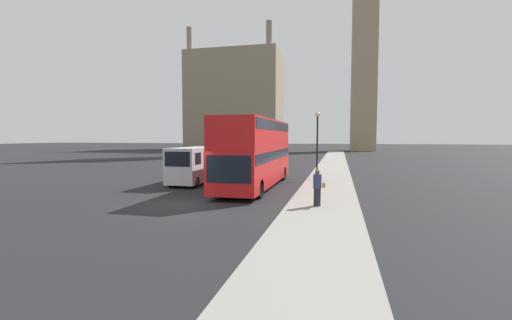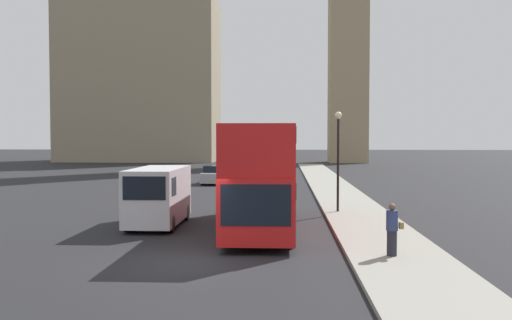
{
  "view_description": "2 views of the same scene",
  "coord_description": "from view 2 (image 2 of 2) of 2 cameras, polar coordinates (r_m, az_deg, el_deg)",
  "views": [
    {
      "loc": [
        7.28,
        -14.8,
        3.21
      ],
      "look_at": [
        1.84,
        7.53,
        1.66
      ],
      "focal_mm": 24.0,
      "sensor_mm": 36.0,
      "label": 1
    },
    {
      "loc": [
        3.01,
        -17.29,
        3.85
      ],
      "look_at": [
        1.45,
        14.75,
        2.53
      ],
      "focal_mm": 40.0,
      "sensor_mm": 36.0,
      "label": 2
    }
  ],
  "objects": [
    {
      "name": "parked_sedan",
      "position": [
        46.67,
        -4.13,
        -1.55
      ],
      "size": [
        1.87,
        4.36,
        1.48
      ],
      "color": "#99999E",
      "rests_on": "ground_plane"
    },
    {
      "name": "sidewalk_strip",
      "position": [
        18.06,
        14.44,
        -9.77
      ],
      "size": [
        3.22,
        120.0,
        0.15
      ],
      "color": "gray",
      "rests_on": "ground_plane"
    },
    {
      "name": "pedestrian",
      "position": [
        18.27,
        13.47,
        -6.79
      ],
      "size": [
        0.52,
        0.36,
        1.63
      ],
      "color": "#23232D",
      "rests_on": "sidewalk_strip"
    },
    {
      "name": "ground_plane",
      "position": [
        17.97,
        -7.03,
        -10.02
      ],
      "size": [
        300.0,
        300.0,
        0.0
      ],
      "primitive_type": "plane",
      "color": "black"
    },
    {
      "name": "street_lamp",
      "position": [
        28.35,
        8.21,
        1.53
      ],
      "size": [
        0.36,
        0.36,
        4.92
      ],
      "color": "black",
      "rests_on": "sidewalk_strip"
    },
    {
      "name": "building_block_distant",
      "position": [
        92.27,
        -11.49,
        7.77
      ],
      "size": [
        24.01,
        12.35,
        30.69
      ],
      "color": "gray",
      "rests_on": "ground_plane"
    },
    {
      "name": "white_van",
      "position": [
        24.86,
        -9.76,
        -3.48
      ],
      "size": [
        2.01,
        5.09,
        2.5
      ],
      "color": "silver",
      "rests_on": "ground_plane"
    },
    {
      "name": "red_double_decker_bus",
      "position": [
        23.71,
        0.63,
        -1.19
      ],
      "size": [
        2.6,
        11.19,
        4.28
      ],
      "color": "red",
      "rests_on": "ground_plane"
    }
  ]
}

